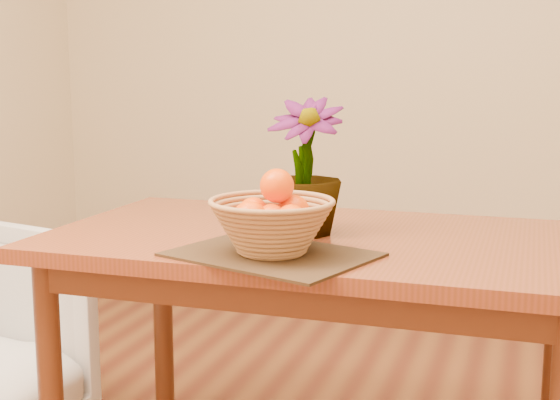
% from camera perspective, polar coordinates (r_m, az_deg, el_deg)
% --- Properties ---
extents(wall_back, '(4.00, 0.02, 2.70)m').
position_cam_1_polar(wall_back, '(3.93, 10.57, 11.93)').
color(wall_back, beige).
rests_on(wall_back, floor).
extents(table, '(1.40, 0.80, 0.75)m').
position_cam_1_polar(table, '(2.07, 2.71, -4.87)').
color(table, maroon).
rests_on(table, floor).
extents(placemat, '(0.52, 0.45, 0.01)m').
position_cam_1_polar(placemat, '(1.82, -0.60, -4.01)').
color(placemat, '#3A2615').
rests_on(placemat, table).
extents(wicker_basket, '(0.29, 0.29, 0.12)m').
position_cam_1_polar(wicker_basket, '(1.80, -0.60, -2.07)').
color(wicker_basket, '#AC7648').
rests_on(wicker_basket, placemat).
extents(orange_pile, '(0.19, 0.19, 0.14)m').
position_cam_1_polar(orange_pile, '(1.80, -0.53, -0.74)').
color(orange_pile, '#F86504').
rests_on(orange_pile, wicker_basket).
extents(potted_plant, '(0.21, 0.21, 0.36)m').
position_cam_1_polar(potted_plant, '(2.03, 1.81, 2.45)').
color(potted_plant, '#1E4E16').
rests_on(potted_plant, table).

